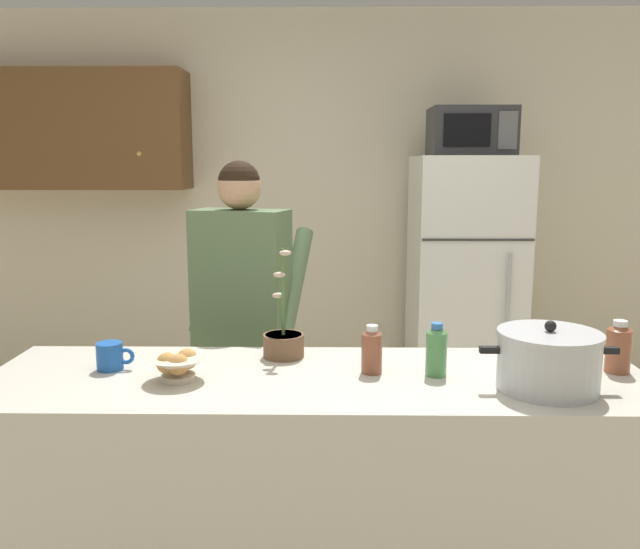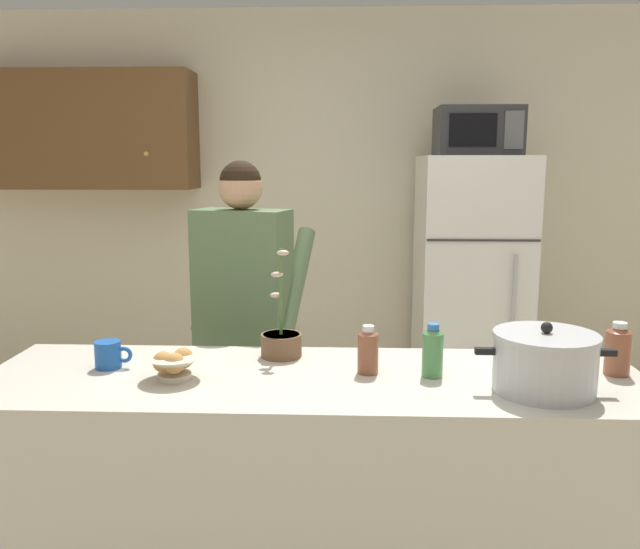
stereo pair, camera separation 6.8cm
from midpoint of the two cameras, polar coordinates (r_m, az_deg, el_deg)
name	(u,v)px [view 1 (the left image)]	position (r m, az deg, el deg)	size (l,w,h in m)	color
back_wall_unit	(284,199)	(4.35, -3.61, 6.68)	(6.00, 0.48, 2.60)	beige
kitchen_island	(318,502)	(2.38, -1.06, -19.49)	(2.23, 0.68, 0.92)	beige
refrigerator	(464,293)	(4.08, 12.13, -1.57)	(0.64, 0.68, 1.67)	white
microwave	(471,132)	(3.99, 12.70, 12.21)	(0.48, 0.37, 0.28)	#2D2D30
person_near_pot	(242,301)	(2.90, -7.53, -2.30)	(0.58, 0.52, 1.64)	#33384C
cooking_pot	(548,360)	(2.15, 18.67, -7.21)	(0.43, 0.32, 0.22)	silver
coffee_mug	(111,356)	(2.37, -18.79, -6.84)	(0.13, 0.09, 0.10)	#1E59B2
bread_bowl	(178,365)	(2.19, -13.32, -7.82)	(0.20, 0.20, 0.10)	beige
bottle_near_edge	(372,350)	(2.20, 3.72, -6.63)	(0.07, 0.07, 0.17)	brown
bottle_mid_counter	(618,347)	(2.41, 24.14, -5.86)	(0.08, 0.08, 0.18)	brown
bottle_far_corner	(436,350)	(2.20, 9.37, -6.59)	(0.07, 0.07, 0.18)	#4C8C4C
potted_orchid	(283,341)	(2.39, -4.06, -5.90)	(0.15, 0.15, 0.40)	brown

